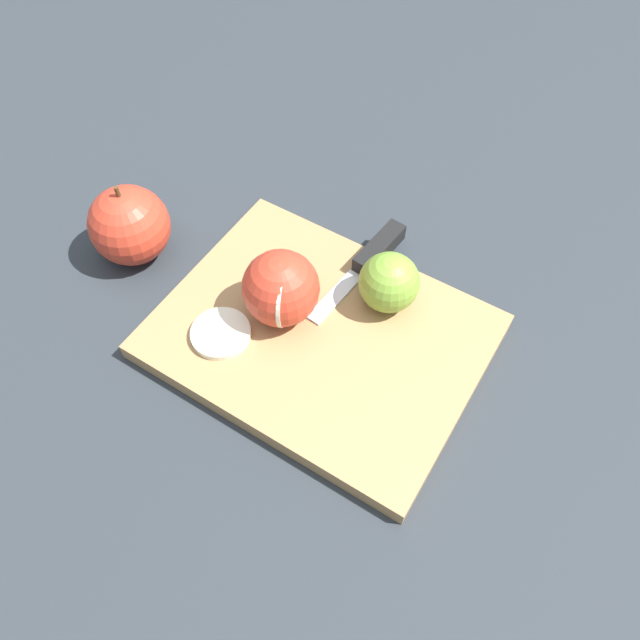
% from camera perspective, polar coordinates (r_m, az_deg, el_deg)
% --- Properties ---
extents(ground_plane, '(4.00, 4.00, 0.00)m').
position_cam_1_polar(ground_plane, '(0.67, 0.00, -1.99)').
color(ground_plane, '#282D33').
extents(cutting_board, '(0.33, 0.25, 0.02)m').
position_cam_1_polar(cutting_board, '(0.66, 0.00, -1.51)').
color(cutting_board, '#A37A4C').
rests_on(cutting_board, ground_plane).
extents(apple_half_left, '(0.06, 0.06, 0.06)m').
position_cam_1_polar(apple_half_left, '(0.65, 6.31, 3.45)').
color(apple_half_left, olive).
rests_on(apple_half_left, cutting_board).
extents(apple_half_right, '(0.08, 0.08, 0.08)m').
position_cam_1_polar(apple_half_right, '(0.63, -3.70, 2.77)').
color(apple_half_right, red).
rests_on(apple_half_right, cutting_board).
extents(knife, '(0.03, 0.16, 0.02)m').
position_cam_1_polar(knife, '(0.70, 4.81, 6.16)').
color(knife, silver).
rests_on(knife, cutting_board).
extents(apple_slice, '(0.06, 0.06, 0.01)m').
position_cam_1_polar(apple_slice, '(0.65, -9.05, -1.21)').
color(apple_slice, '#EFE5C6').
rests_on(apple_slice, cutting_board).
extents(apple_whole, '(0.09, 0.09, 0.10)m').
position_cam_1_polar(apple_whole, '(0.74, -17.02, 8.27)').
color(apple_whole, red).
rests_on(apple_whole, ground_plane).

